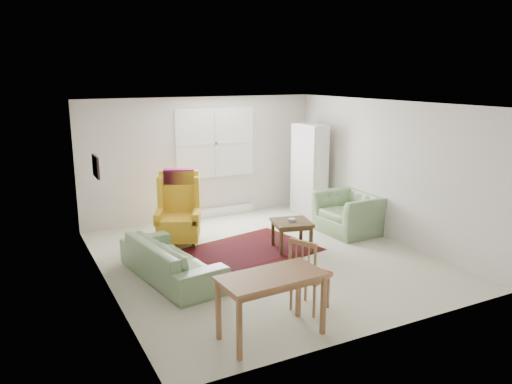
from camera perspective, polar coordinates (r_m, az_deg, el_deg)
name	(u,v)px	position (r m, az deg, el deg)	size (l,w,h in m)	color
room	(260,181)	(8.09, 0.41, 1.31)	(5.04, 5.54, 2.51)	beige
rug	(242,252)	(8.47, -1.65, -6.90)	(2.48, 1.60, 0.02)	black
sofa	(171,252)	(7.44, -9.70, -6.76)	(2.02, 0.79, 0.81)	#6C8C5D
armchair	(350,209)	(9.61, 10.70, -1.95)	(1.15, 1.01, 0.90)	#6C8C5D
wingback_chair	(178,208)	(8.85, -8.90, -1.87)	(0.74, 0.79, 1.29)	gold
coffee_table	(291,235)	(8.59, 4.08, -4.93)	(0.62, 0.62, 0.51)	#3C2812
stool	(176,234)	(8.87, -9.16, -4.80)	(0.31, 0.31, 0.41)	white
cabinet	(310,170)	(10.62, 6.14, 2.52)	(0.41, 0.77, 1.93)	white
desk	(271,306)	(5.80, 1.77, -12.90)	(1.19, 0.60, 0.75)	#92633B
desk_chair	(310,273)	(6.42, 6.22, -9.22)	(0.42, 0.42, 0.97)	#92633B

